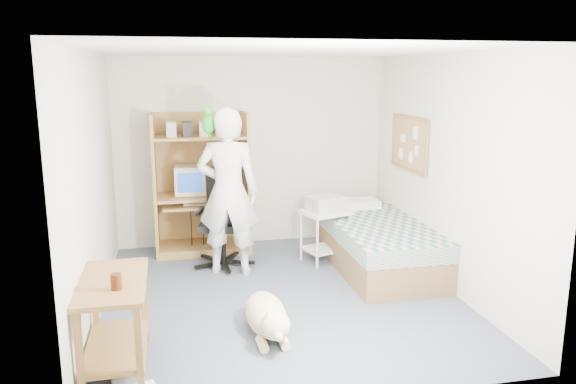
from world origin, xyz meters
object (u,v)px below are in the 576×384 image
at_px(office_chair, 224,231).
at_px(printer_cart, 325,228).
at_px(side_desk, 114,312).
at_px(dog, 267,316).
at_px(bed, 378,245).
at_px(person, 228,192).
at_px(computer_hutch, 201,189).

height_order(office_chair, printer_cart, office_chair).
distance_m(side_desk, printer_cart, 3.17).
distance_m(dog, printer_cart, 2.12).
bearing_deg(printer_cart, dog, -138.11).
height_order(bed, side_desk, side_desk).
relative_size(bed, side_desk, 2.02).
bearing_deg(bed, dog, -137.48).
height_order(bed, dog, bed).
distance_m(office_chair, person, 0.63).
xyz_separation_m(computer_hutch, printer_cart, (1.45, -0.76, -0.39)).
relative_size(person, printer_cart, 2.98).
xyz_separation_m(bed, printer_cart, (-0.55, 0.36, 0.14)).
bearing_deg(office_chair, bed, -1.76).
relative_size(computer_hutch, bed, 0.89).
bearing_deg(side_desk, printer_cart, 43.42).
distance_m(computer_hutch, printer_cart, 1.69).
bearing_deg(person, printer_cart, -158.22).
xyz_separation_m(bed, dog, (-1.59, -1.46, -0.11)).
relative_size(office_chair, person, 0.60).
height_order(bed, office_chair, office_chair).
relative_size(bed, printer_cart, 3.13).
bearing_deg(person, bed, -172.31).
distance_m(computer_hutch, bed, 2.35).
distance_m(computer_hutch, office_chair, 0.76).
relative_size(dog, printer_cart, 1.70).
distance_m(person, dog, 1.85).
relative_size(side_desk, office_chair, 0.86).
xyz_separation_m(computer_hutch, bed, (2.00, -1.12, -0.53)).
distance_m(office_chair, printer_cart, 1.24).
bearing_deg(printer_cart, office_chair, 154.27).
distance_m(computer_hutch, person, 0.95).
bearing_deg(dog, computer_hutch, 97.53).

